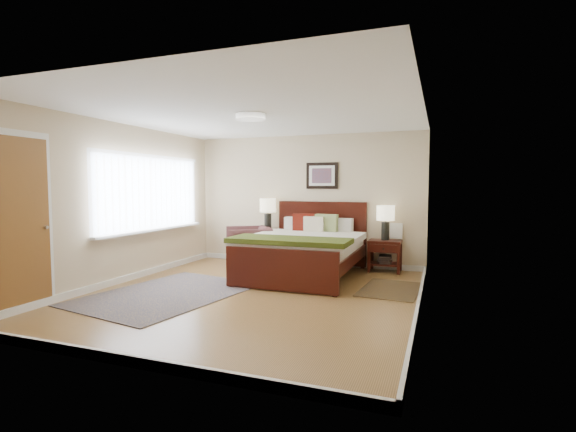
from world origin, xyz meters
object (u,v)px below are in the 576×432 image
Objects in this scene: nightstand_right at (385,252)px; armchair at (248,246)px; bed at (304,244)px; nightstand_left at (267,237)px; lamp_right at (386,217)px; lamp_left at (268,209)px; rug_persian at (168,294)px.

nightstand_right is 2.55m from armchair.
nightstand_right is at bearing 35.13° from bed.
nightstand_left is at bearing 140.52° from bed.
bed is 1.51m from nightstand_right.
bed is 3.67× the size of lamp_right.
lamp_left is (-1.03, 0.87, 0.53)m from bed.
nightstand_left is at bearing -179.78° from nightstand_right.
armchair is (-0.27, -0.31, -0.16)m from nightstand_left.
bed is at bearing -144.46° from lamp_right.
nightstand_right is (1.22, 0.86, -0.21)m from bed.
lamp_right is at bearing 35.54° from bed.
nightstand_right is at bearing -0.34° from lamp_left.
nightstand_right is 0.24× the size of rug_persian.
armchair is at bearing -131.41° from nightstand_left.
lamp_right is (2.26, 0.02, 0.45)m from nightstand_left.
nightstand_right is at bearing 65.94° from armchair.
nightstand_left is at bearing -90.00° from lamp_left.
bed is at bearing 36.11° from armchair.
lamp_left is 2.26m from lamp_right.
rug_persian is (-0.41, -2.65, -1.08)m from lamp_left.
lamp_left is at bearing 90.00° from nightstand_left.
lamp_right is 0.25× the size of rug_persian.
lamp_left is at bearing 91.14° from rug_persian.
rug_persian is (-2.67, -2.64, -0.34)m from nightstand_right.
lamp_right reaches higher than nightstand_left.
bed is 3.95× the size of nightstand_right.
nightstand_left reaches higher than rug_persian.
armchair is 2.36m from rug_persian.
nightstand_left is 2.71m from rug_persian.
lamp_left reaches higher than bed.
lamp_left is (-2.26, 0.01, 0.73)m from nightstand_right.
bed is at bearing -40.20° from lamp_left.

